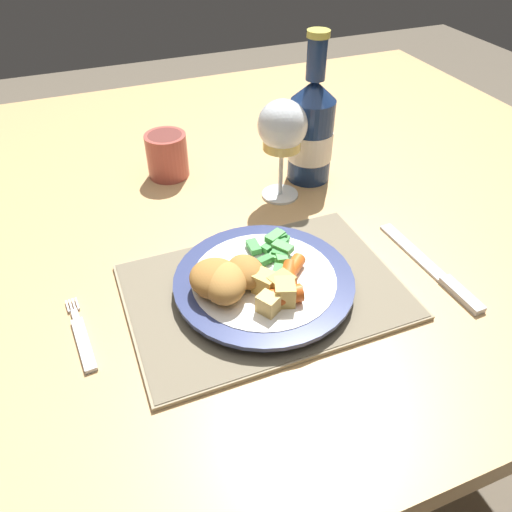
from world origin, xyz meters
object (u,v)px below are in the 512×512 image
dining_table (229,229)px  bottle (310,129)px  table_knife (437,273)px  fork (82,338)px  dinner_plate (264,283)px  drinking_cup (167,154)px  wine_glass (282,130)px

dining_table → bottle: bottle is taller
table_knife → bottle: (-0.05, 0.30, 0.09)m
table_knife → fork: bearing=172.8°
fork → bottle: size_ratio=0.51×
dinner_plate → table_knife: size_ratio=1.14×
dining_table → fork: bearing=-137.9°
table_knife → bottle: size_ratio=0.83×
table_knife → drinking_cup: drinking_cup is taller
dinner_plate → fork: 0.23m
dinner_plate → bottle: bottle is taller
fork → dining_table: bearing=42.1°
wine_glass → drinking_cup: wine_glass is taller
table_knife → bottle: 0.32m
bottle → drinking_cup: bottle is taller
fork → wine_glass: wine_glass is taller
dining_table → wine_glass: wine_glass is taller
table_knife → wine_glass: bearing=114.2°
bottle → drinking_cup: bearing=157.4°
table_knife → wine_glass: (-0.12, 0.26, 0.11)m
dining_table → dinner_plate: bearing=-98.1°
fork → drinking_cup: 0.39m
dinner_plate → drinking_cup: 0.35m
dining_table → wine_glass: size_ratio=8.67×
dining_table → dinner_plate: size_ratio=6.14×
table_knife → bottle: bottle is taller
fork → drinking_cup: bearing=60.6°
wine_glass → bottle: size_ratio=0.67×
dining_table → wine_glass: (0.08, -0.04, 0.19)m
dinner_plate → table_knife: 0.24m
table_knife → dining_table: bearing=123.6°
dinner_plate → drinking_cup: (-0.04, 0.34, 0.02)m
dining_table → dinner_plate: dinner_plate is taller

